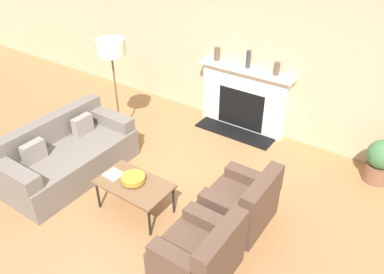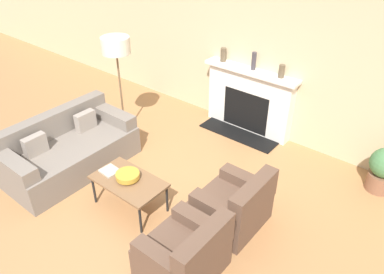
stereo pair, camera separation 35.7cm
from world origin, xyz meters
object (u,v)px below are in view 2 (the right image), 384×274
at_px(armchair_near, 185,254).
at_px(bowl, 128,175).
at_px(fireplace, 249,101).
at_px(potted_plant, 384,169).
at_px(coffee_table, 129,182).
at_px(mantel_vase_left, 223,55).
at_px(floor_lamp, 116,52).
at_px(mantel_vase_center_right, 282,71).
at_px(mantel_vase_center_left, 254,61).
at_px(armchair_far, 234,206).
at_px(book, 110,171).
at_px(couch, 69,150).

distance_m(armchair_near, bowl, 1.30).
distance_m(fireplace, potted_plant, 2.33).
relative_size(fireplace, bowl, 5.46).
bearing_deg(coffee_table, mantel_vase_left, 99.29).
distance_m(armchair_near, potted_plant, 3.02).
height_order(floor_lamp, mantel_vase_center_right, floor_lamp).
xyz_separation_m(floor_lamp, mantel_vase_center_left, (1.56, 1.47, -0.22)).
xyz_separation_m(armchair_near, mantel_vase_center_right, (-0.57, 3.01, 0.93)).
bearing_deg(armchair_far, book, -67.74).
xyz_separation_m(floor_lamp, mantel_vase_left, (0.97, 1.47, -0.25)).
bearing_deg(fireplace, mantel_vase_center_left, 37.02).
height_order(bowl, mantel_vase_center_left, mantel_vase_center_left).
relative_size(armchair_near, floor_lamp, 0.48).
relative_size(book, mantel_vase_center_left, 0.84).
xyz_separation_m(coffee_table, mantel_vase_center_right, (0.65, 2.67, 0.81)).
height_order(armchair_near, potted_plant, armchair_near).
bearing_deg(bowl, floor_lamp, 139.61).
xyz_separation_m(couch, bowl, (1.31, -0.02, 0.19)).
relative_size(mantel_vase_left, mantel_vase_center_left, 0.78).
distance_m(fireplace, coffee_table, 2.67).
bearing_deg(coffee_table, fireplace, 87.17).
height_order(couch, armchair_far, couch).
bearing_deg(bowl, couch, 179.20).
height_order(couch, potted_plant, couch).
bearing_deg(fireplace, armchair_far, -62.33).
distance_m(book, mantel_vase_center_right, 2.97).
distance_m(armchair_near, armchair_far, 0.93).
xyz_separation_m(armchair_near, mantel_vase_left, (-1.65, 3.01, 0.94)).
bearing_deg(mantel_vase_center_left, bowl, -93.71).
distance_m(coffee_table, mantel_vase_center_left, 2.81).
height_order(fireplace, mantel_vase_center_left, mantel_vase_center_left).
height_order(coffee_table, mantel_vase_center_left, mantel_vase_center_left).
distance_m(fireplace, armchair_far, 2.34).
height_order(fireplace, bowl, fireplace).
bearing_deg(mantel_vase_left, bowl, -81.10).
relative_size(fireplace, mantel_vase_center_left, 5.71).
distance_m(bowl, book, 0.30).
xyz_separation_m(fireplace, book, (-0.45, -2.69, -0.09)).
height_order(mantel_vase_center_left, potted_plant, mantel_vase_center_left).
xyz_separation_m(bowl, book, (-0.30, -0.05, -0.04)).
xyz_separation_m(fireplace, bowl, (-0.15, -2.64, -0.04)).
relative_size(mantel_vase_center_left, mantel_vase_center_right, 1.44).
height_order(coffee_table, mantel_vase_center_right, mantel_vase_center_right).
bearing_deg(book, fireplace, 84.46).
distance_m(armchair_far, mantel_vase_center_left, 2.53).
bearing_deg(bowl, armchair_near, -16.04).
bearing_deg(armchair_far, mantel_vase_center_left, -152.92).
xyz_separation_m(fireplace, coffee_table, (-0.13, -2.66, -0.13)).
bearing_deg(fireplace, book, -99.47).
height_order(fireplace, mantel_vase_left, mantel_vase_left).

